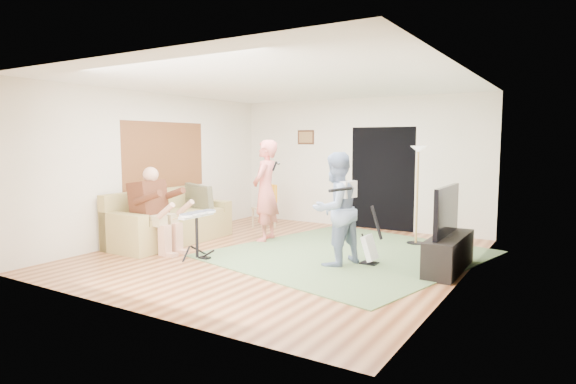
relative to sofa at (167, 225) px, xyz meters
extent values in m
plane|color=brown|center=(2.30, 0.22, -0.31)|extent=(6.00, 6.00, 0.00)
plane|color=white|center=(2.30, 0.22, 2.39)|extent=(6.00, 6.00, 0.00)
plane|color=brown|center=(-0.44, 0.42, 1.24)|extent=(0.00, 2.05, 2.05)
plane|color=black|center=(2.85, 3.21, 0.74)|extent=(2.10, 0.00, 2.10)
cube|color=#3F2314|center=(1.05, 3.21, 1.59)|extent=(0.42, 0.03, 0.32)
cube|color=#506A41|center=(3.20, 0.83, -0.30)|extent=(4.35, 4.58, 0.02)
cube|color=tan|center=(0.10, 0.00, -0.08)|extent=(0.94, 1.87, 0.46)
cube|color=tan|center=(-0.29, 0.00, 0.16)|extent=(0.18, 2.31, 0.94)
cube|color=tan|center=(0.10, 1.05, 0.02)|extent=(0.94, 0.22, 0.66)
cube|color=tan|center=(0.10, -1.05, 0.02)|extent=(0.94, 0.22, 0.66)
cube|color=#552917|center=(0.25, -0.65, 0.53)|extent=(0.39, 0.51, 0.64)
sphere|color=tan|center=(0.32, -0.65, 0.96)|extent=(0.25, 0.25, 0.25)
cylinder|color=black|center=(1.30, -0.65, 0.04)|extent=(0.05, 0.05, 0.66)
cube|color=silver|center=(1.30, -0.65, 0.36)|extent=(0.13, 0.66, 0.04)
imported|color=#D5665D|center=(1.46, 1.01, 0.61)|extent=(0.57, 0.75, 1.84)
imported|color=#7487AA|center=(3.31, 0.11, 0.52)|extent=(0.87, 0.97, 1.66)
cube|color=black|center=(3.73, 0.39, -0.30)|extent=(0.24, 0.20, 0.03)
cube|color=white|center=(3.73, 0.39, -0.06)|extent=(0.19, 0.29, 0.38)
cylinder|color=black|center=(3.83, 0.39, 0.33)|extent=(0.20, 0.04, 0.49)
cylinder|color=black|center=(3.89, 2.16, -0.30)|extent=(0.31, 0.31, 0.03)
cylinder|color=tan|center=(3.89, 2.16, 0.53)|extent=(0.04, 0.04, 1.64)
cone|color=white|center=(3.89, 2.16, 1.36)|extent=(0.27, 0.27, 0.11)
cube|color=tan|center=(0.68, 2.10, 0.10)|extent=(0.48, 0.48, 0.04)
cube|color=orange|center=(0.68, 2.27, 0.40)|extent=(0.37, 0.18, 0.38)
cube|color=black|center=(4.80, 0.65, -0.06)|extent=(0.40, 1.40, 0.50)
cube|color=black|center=(4.75, 0.65, 0.54)|extent=(0.06, 1.16, 0.69)
camera|label=1|loc=(6.34, -6.15, 1.50)|focal=30.00mm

